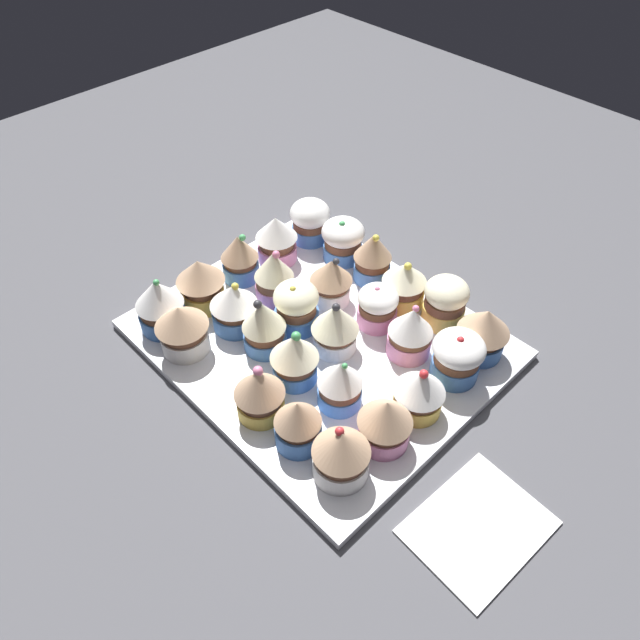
# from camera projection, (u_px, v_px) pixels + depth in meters

# --- Properties ---
(ground_plane) EXTENTS (1.80, 1.80, 0.03)m
(ground_plane) POSITION_uv_depth(u_px,v_px,m) (320.00, 349.00, 0.81)
(ground_plane) COLOR #4C4C51
(baking_tray) EXTENTS (0.43, 0.37, 0.01)m
(baking_tray) POSITION_uv_depth(u_px,v_px,m) (320.00, 339.00, 0.79)
(baking_tray) COLOR silver
(baking_tray) RESTS_ON ground_plane
(cupcake_0) EXTENTS (0.07, 0.07, 0.07)m
(cupcake_0) POSITION_uv_depth(u_px,v_px,m) (483.00, 331.00, 0.74)
(cupcake_0) COLOR #477AC6
(cupcake_0) RESTS_ON baking_tray
(cupcake_1) EXTENTS (0.06, 0.06, 0.07)m
(cupcake_1) POSITION_uv_depth(u_px,v_px,m) (445.00, 301.00, 0.78)
(cupcake_1) COLOR #EFC651
(cupcake_1) RESTS_ON baking_tray
(cupcake_2) EXTENTS (0.06, 0.06, 0.07)m
(cupcake_2) POSITION_uv_depth(u_px,v_px,m) (404.00, 283.00, 0.81)
(cupcake_2) COLOR #EFC651
(cupcake_2) RESTS_ON baking_tray
(cupcake_3) EXTENTS (0.05, 0.05, 0.08)m
(cupcake_3) POSITION_uv_depth(u_px,v_px,m) (373.00, 256.00, 0.84)
(cupcake_3) COLOR #477AC6
(cupcake_3) RESTS_ON baking_tray
(cupcake_4) EXTENTS (0.06, 0.06, 0.07)m
(cupcake_4) POSITION_uv_depth(u_px,v_px,m) (343.00, 239.00, 0.88)
(cupcake_4) COLOR #477AC6
(cupcake_4) RESTS_ON baking_tray
(cupcake_5) EXTENTS (0.06, 0.06, 0.07)m
(cupcake_5) POSITION_uv_depth(u_px,v_px,m) (310.00, 220.00, 0.91)
(cupcake_5) COLOR #477AC6
(cupcake_5) RESTS_ON baking_tray
(cupcake_6) EXTENTS (0.06, 0.06, 0.07)m
(cupcake_6) POSITION_uv_depth(u_px,v_px,m) (457.00, 356.00, 0.72)
(cupcake_6) COLOR #477AC6
(cupcake_6) RESTS_ON baking_tray
(cupcake_7) EXTENTS (0.06, 0.06, 0.08)m
(cupcake_7) POSITION_uv_depth(u_px,v_px,m) (410.00, 331.00, 0.74)
(cupcake_7) COLOR pink
(cupcake_7) RESTS_ON baking_tray
(cupcake_8) EXTENTS (0.05, 0.05, 0.06)m
(cupcake_8) POSITION_uv_depth(u_px,v_px,m) (378.00, 306.00, 0.78)
(cupcake_8) COLOR pink
(cupcake_8) RESTS_ON baking_tray
(cupcake_9) EXTENTS (0.06, 0.06, 0.07)m
(cupcake_9) POSITION_uv_depth(u_px,v_px,m) (331.00, 280.00, 0.81)
(cupcake_9) COLOR white
(cupcake_9) RESTS_ON baking_tray
(cupcake_10) EXTENTS (0.06, 0.06, 0.07)m
(cupcake_10) POSITION_uv_depth(u_px,v_px,m) (277.00, 238.00, 0.87)
(cupcake_10) COLOR pink
(cupcake_10) RESTS_ON baking_tray
(cupcake_11) EXTENTS (0.06, 0.06, 0.07)m
(cupcake_11) POSITION_uv_depth(u_px,v_px,m) (418.00, 392.00, 0.68)
(cupcake_11) COLOR #EFC651
(cupcake_11) RESTS_ON baking_tray
(cupcake_12) EXTENTS (0.06, 0.06, 0.08)m
(cupcake_12) POSITION_uv_depth(u_px,v_px,m) (336.00, 326.00, 0.75)
(cupcake_12) COLOR white
(cupcake_12) RESTS_ON baking_tray
(cupcake_13) EXTENTS (0.06, 0.06, 0.07)m
(cupcake_13) POSITION_uv_depth(u_px,v_px,m) (296.00, 306.00, 0.78)
(cupcake_13) COLOR #477AC6
(cupcake_13) RESTS_ON baking_tray
(cupcake_14) EXTENTS (0.05, 0.05, 0.08)m
(cupcake_14) POSITION_uv_depth(u_px,v_px,m) (274.00, 276.00, 0.81)
(cupcake_14) COLOR pink
(cupcake_14) RESTS_ON baking_tray
(cupcake_15) EXTENTS (0.05, 0.05, 0.08)m
(cupcake_15) POSITION_uv_depth(u_px,v_px,m) (239.00, 257.00, 0.84)
(cupcake_15) COLOR #477AC6
(cupcake_15) RESTS_ON baking_tray
(cupcake_16) EXTENTS (0.06, 0.06, 0.07)m
(cupcake_16) POSITION_uv_depth(u_px,v_px,m) (385.00, 421.00, 0.65)
(cupcake_16) COLOR pink
(cupcake_16) RESTS_ON baking_tray
(cupcake_17) EXTENTS (0.05, 0.05, 0.07)m
(cupcake_17) POSITION_uv_depth(u_px,v_px,m) (340.00, 383.00, 0.69)
(cupcake_17) COLOR #477AC6
(cupcake_17) RESTS_ON baking_tray
(cupcake_18) EXTENTS (0.06, 0.06, 0.08)m
(cupcake_18) POSITION_uv_depth(u_px,v_px,m) (294.00, 357.00, 0.71)
(cupcake_18) COLOR #477AC6
(cupcake_18) RESTS_ON baking_tray
(cupcake_19) EXTENTS (0.06, 0.06, 0.08)m
(cupcake_19) POSITION_uv_depth(u_px,v_px,m) (264.00, 325.00, 0.75)
(cupcake_19) COLOR #477AC6
(cupcake_19) RESTS_ON baking_tray
(cupcake_20) EXTENTS (0.06, 0.06, 0.07)m
(cupcake_20) POSITION_uv_depth(u_px,v_px,m) (234.00, 306.00, 0.78)
(cupcake_20) COLOR #477AC6
(cupcake_20) RESTS_ON baking_tray
(cupcake_21) EXTENTS (0.07, 0.07, 0.08)m
(cupcake_21) POSITION_uv_depth(u_px,v_px,m) (201.00, 282.00, 0.80)
(cupcake_21) COLOR #EFC651
(cupcake_21) RESTS_ON baking_tray
(cupcake_22) EXTENTS (0.06, 0.06, 0.08)m
(cupcake_22) POSITION_uv_depth(u_px,v_px,m) (341.00, 453.00, 0.62)
(cupcake_22) COLOR white
(cupcake_22) RESTS_ON baking_tray
(cupcake_23) EXTENTS (0.05, 0.05, 0.07)m
(cupcake_23) POSITION_uv_depth(u_px,v_px,m) (298.00, 423.00, 0.65)
(cupcake_23) COLOR #477AC6
(cupcake_23) RESTS_ON baking_tray
(cupcake_24) EXTENTS (0.06, 0.06, 0.08)m
(cupcake_24) POSITION_uv_depth(u_px,v_px,m) (259.00, 392.00, 0.68)
(cupcake_24) COLOR #EFC651
(cupcake_24) RESTS_ON baking_tray
(cupcake_25) EXTENTS (0.07, 0.07, 0.07)m
(cupcake_25) POSITION_uv_depth(u_px,v_px,m) (182.00, 327.00, 0.75)
(cupcake_25) COLOR white
(cupcake_25) RESTS_ON baking_tray
(cupcake_26) EXTENTS (0.06, 0.06, 0.08)m
(cupcake_26) POSITION_uv_depth(u_px,v_px,m) (160.00, 304.00, 0.77)
(cupcake_26) COLOR #477AC6
(cupcake_26) RESTS_ON baking_tray
(napkin) EXTENTS (0.12, 0.15, 0.01)m
(napkin) POSITION_uv_depth(u_px,v_px,m) (478.00, 526.00, 0.61)
(napkin) COLOR white
(napkin) RESTS_ON ground_plane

